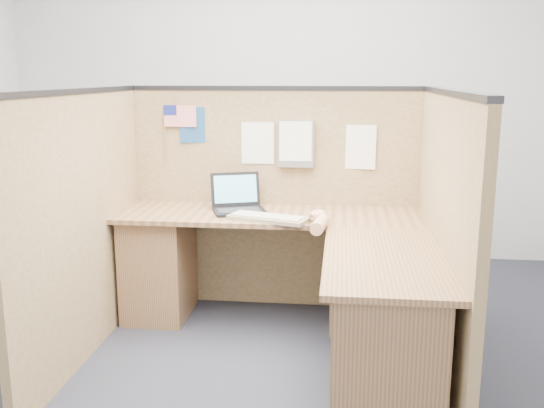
# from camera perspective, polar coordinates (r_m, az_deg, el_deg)

# --- Properties ---
(floor) EXTENTS (5.00, 5.00, 0.00)m
(floor) POSITION_cam_1_polar(r_m,az_deg,el_deg) (3.52, -1.56, -15.07)
(floor) COLOR #20222D
(floor) RESTS_ON ground
(wall_back) EXTENTS (5.00, 0.00, 5.00)m
(wall_back) POSITION_cam_1_polar(r_m,az_deg,el_deg) (5.37, 1.79, 9.92)
(wall_back) COLOR #B0B3B6
(wall_back) RESTS_ON floor
(wall_front) EXTENTS (5.00, 0.00, 5.00)m
(wall_front) POSITION_cam_1_polar(r_m,az_deg,el_deg) (0.98, -20.96, -0.86)
(wall_front) COLOR #B0B3B6
(wall_front) RESTS_ON floor
(cubicle_partitions) EXTENTS (2.06, 1.83, 1.53)m
(cubicle_partitions) POSITION_cam_1_polar(r_m,az_deg,el_deg) (3.65, -0.69, -1.16)
(cubicle_partitions) COLOR brown
(cubicle_partitions) RESTS_ON floor
(l_desk) EXTENTS (1.95, 1.75, 0.73)m
(l_desk) POSITION_cam_1_polar(r_m,az_deg,el_deg) (3.60, 1.97, -7.57)
(l_desk) COLOR brown
(l_desk) RESTS_ON floor
(laptop) EXTENTS (0.39, 0.41, 0.24)m
(laptop) POSITION_cam_1_polar(r_m,az_deg,el_deg) (3.97, -2.93, 0.23)
(laptop) COLOR black
(laptop) RESTS_ON l_desk
(keyboard) EXTENTS (0.52, 0.31, 0.03)m
(keyboard) POSITION_cam_1_polar(r_m,az_deg,el_deg) (3.70, -0.40, -1.33)
(keyboard) COLOR gray
(keyboard) RESTS_ON l_desk
(mouse) EXTENTS (0.11, 0.07, 0.05)m
(mouse) POSITION_cam_1_polar(r_m,az_deg,el_deg) (3.67, 4.39, -1.34)
(mouse) COLOR silver
(mouse) RESTS_ON l_desk
(hand_forearm) EXTENTS (0.11, 0.40, 0.08)m
(hand_forearm) POSITION_cam_1_polar(r_m,az_deg,el_deg) (3.53, 4.48, -1.63)
(hand_forearm) COLOR tan
(hand_forearm) RESTS_ON l_desk
(blue_poster) EXTENTS (0.18, 0.02, 0.24)m
(blue_poster) POSITION_cam_1_polar(r_m,az_deg,el_deg) (4.20, -7.44, 7.39)
(blue_poster) COLOR navy
(blue_poster) RESTS_ON cubicle_partitions
(american_flag) EXTENTS (0.23, 0.01, 0.39)m
(american_flag) POSITION_cam_1_polar(r_m,az_deg,el_deg) (4.21, -9.02, 7.97)
(american_flag) COLOR olive
(american_flag) RESTS_ON cubicle_partitions
(file_holder) EXTENTS (0.24, 0.05, 0.31)m
(file_holder) POSITION_cam_1_polar(r_m,az_deg,el_deg) (4.07, 2.24, 5.71)
(file_holder) COLOR slate
(file_holder) RESTS_ON cubicle_partitions
(paper_left) EXTENTS (0.22, 0.01, 0.28)m
(paper_left) POSITION_cam_1_polar(r_m,az_deg,el_deg) (4.13, -1.35, 5.76)
(paper_left) COLOR white
(paper_left) RESTS_ON cubicle_partitions
(paper_right) EXTENTS (0.23, 0.03, 0.29)m
(paper_right) POSITION_cam_1_polar(r_m,az_deg,el_deg) (4.09, 8.12, 5.32)
(paper_right) COLOR white
(paper_right) RESTS_ON cubicle_partitions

